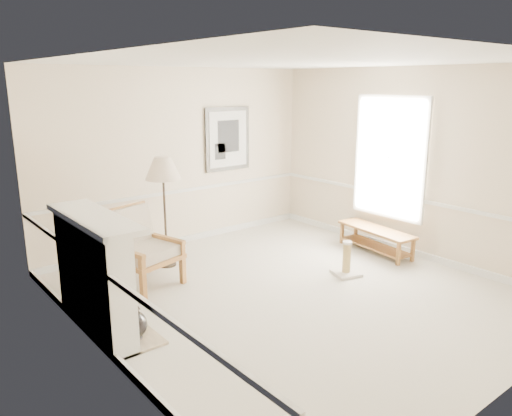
{
  "coord_description": "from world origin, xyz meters",
  "views": [
    {
      "loc": [
        -4.15,
        -4.39,
        2.66
      ],
      "look_at": [
        -0.04,
        0.7,
        1.01
      ],
      "focal_mm": 35.0,
      "sensor_mm": 36.0,
      "label": 1
    }
  ],
  "objects": [
    {
      "name": "floor_lamp",
      "position": [
        -0.77,
        1.92,
        1.43
      ],
      "size": [
        0.64,
        0.64,
        1.63
      ],
      "rotation": [
        0.0,
        0.0,
        0.28
      ],
      "color": "black",
      "rests_on": "ground"
    },
    {
      "name": "bench",
      "position": [
        2.15,
        0.35,
        0.26
      ],
      "size": [
        0.57,
        1.41,
        0.39
      ],
      "rotation": [
        0.0,
        0.0,
        -0.12
      ],
      "color": "olive",
      "rests_on": "ground"
    },
    {
      "name": "floor_vase",
      "position": [
        -2.15,
        0.16,
        0.17
      ],
      "size": [
        0.31,
        0.31,
        0.91
      ],
      "rotation": [
        0.0,
        0.0,
        0.22
      ],
      "color": "black",
      "rests_on": "ground"
    },
    {
      "name": "ground",
      "position": [
        0.0,
        0.0,
        0.0
      ],
      "size": [
        5.5,
        5.5,
        0.0
      ],
      "primitive_type": "plane",
      "color": "silver",
      "rests_on": "ground"
    },
    {
      "name": "scratching_post",
      "position": [
        1.03,
        -0.02,
        0.16
      ],
      "size": [
        0.44,
        0.44,
        0.5
      ],
      "rotation": [
        0.0,
        0.0,
        -0.32
      ],
      "color": "silver",
      "rests_on": "ground"
    },
    {
      "name": "room",
      "position": [
        0.14,
        0.08,
        1.87
      ],
      "size": [
        5.04,
        5.54,
        2.92
      ],
      "color": "beige",
      "rests_on": "ground"
    },
    {
      "name": "armchair",
      "position": [
        -1.39,
        1.54,
        0.56
      ],
      "size": [
        0.97,
        1.02,
        1.05
      ],
      "rotation": [
        0.0,
        0.0,
        0.26
      ],
      "color": "olive",
      "rests_on": "ground"
    },
    {
      "name": "fireplace",
      "position": [
        -2.34,
        0.6,
        0.64
      ],
      "size": [
        0.64,
        1.64,
        1.31
      ],
      "color": "white",
      "rests_on": "ground"
    }
  ]
}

